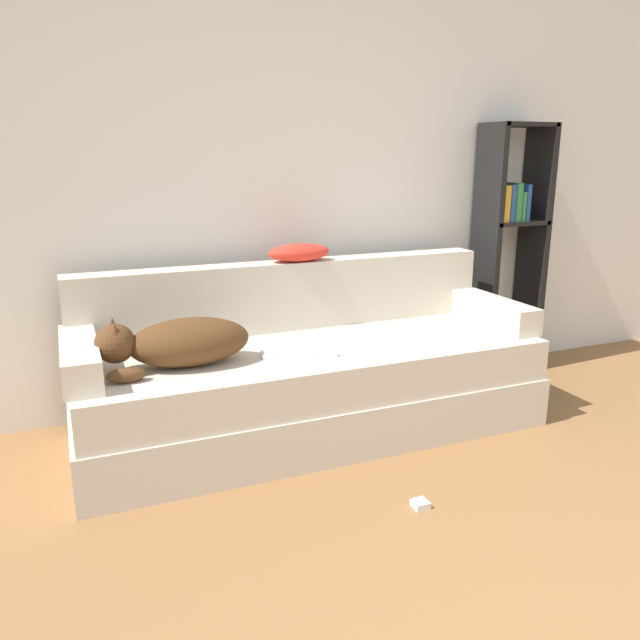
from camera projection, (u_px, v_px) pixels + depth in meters
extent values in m
cube|color=silver|center=(295.00, 154.00, 3.37)|extent=(7.16, 0.06, 2.70)
cube|color=beige|center=(312.00, 407.00, 3.12)|extent=(2.26, 0.82, 0.25)
cube|color=beige|center=(313.00, 365.00, 3.05)|extent=(2.22, 0.78, 0.20)
cube|color=beige|center=(288.00, 295.00, 3.29)|extent=(2.22, 0.15, 0.36)
cube|color=beige|center=(80.00, 358.00, 2.62)|extent=(0.15, 0.63, 0.14)
cube|color=beige|center=(492.00, 311.00, 3.40)|extent=(0.15, 0.63, 0.14)
ellipsoid|color=#513319|center=(190.00, 342.00, 2.72)|extent=(0.53, 0.27, 0.21)
sphere|color=#513319|center=(115.00, 344.00, 2.60)|extent=(0.17, 0.17, 0.17)
cone|color=#513319|center=(115.00, 332.00, 2.54)|extent=(0.06, 0.06, 0.08)
cone|color=#513319|center=(113.00, 326.00, 2.62)|extent=(0.06, 0.06, 0.08)
ellipsoid|color=#513319|center=(126.00, 375.00, 2.53)|extent=(0.16, 0.07, 0.06)
cube|color=silver|center=(297.00, 350.00, 2.93)|extent=(0.38, 0.30, 0.02)
ellipsoid|color=red|center=(299.00, 252.00, 3.23)|extent=(0.33, 0.16, 0.09)
cube|color=black|center=(485.00, 254.00, 3.79)|extent=(0.04, 0.26, 1.53)
cube|color=black|center=(533.00, 250.00, 3.92)|extent=(0.04, 0.26, 1.53)
cube|color=black|center=(519.00, 125.00, 3.66)|extent=(0.38, 0.26, 0.02)
cube|color=black|center=(512.00, 222.00, 3.81)|extent=(0.38, 0.26, 0.02)
cube|color=gold|center=(497.00, 203.00, 3.71)|extent=(0.04, 0.20, 0.21)
cube|color=#234C93|center=(503.00, 203.00, 3.73)|extent=(0.03, 0.20, 0.22)
cube|color=#337F42|center=(509.00, 202.00, 3.74)|extent=(0.04, 0.20, 0.23)
cube|color=#337F42|center=(514.00, 206.00, 3.76)|extent=(0.03, 0.20, 0.17)
cube|color=#234C93|center=(518.00, 202.00, 3.77)|extent=(0.03, 0.20, 0.22)
cube|color=silver|center=(420.00, 504.00, 2.46)|extent=(0.06, 0.06, 0.03)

